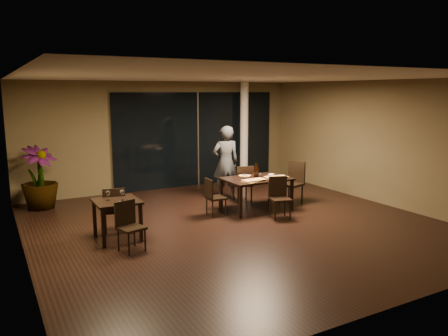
# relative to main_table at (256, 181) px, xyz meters

# --- Properties ---
(ground) EXTENTS (8.00, 8.00, 0.00)m
(ground) POSITION_rel_main_table_xyz_m (-1.00, -0.80, -0.68)
(ground) COLOR black
(ground) RESTS_ON ground
(wall_back) EXTENTS (8.00, 0.10, 3.00)m
(wall_back) POSITION_rel_main_table_xyz_m (-1.00, 3.25, 0.82)
(wall_back) COLOR brown
(wall_back) RESTS_ON ground
(wall_front) EXTENTS (8.00, 0.10, 3.00)m
(wall_front) POSITION_rel_main_table_xyz_m (-1.00, -4.85, 0.82)
(wall_front) COLOR brown
(wall_front) RESTS_ON ground
(wall_left) EXTENTS (0.10, 8.00, 3.00)m
(wall_left) POSITION_rel_main_table_xyz_m (-5.05, -0.80, 0.82)
(wall_left) COLOR brown
(wall_left) RESTS_ON ground
(wall_right) EXTENTS (0.10, 8.00, 3.00)m
(wall_right) POSITION_rel_main_table_xyz_m (3.05, -0.80, 0.82)
(wall_right) COLOR brown
(wall_right) RESTS_ON ground
(ceiling) EXTENTS (8.00, 8.00, 0.04)m
(ceiling) POSITION_rel_main_table_xyz_m (-1.00, -0.80, 2.34)
(ceiling) COLOR silver
(ceiling) RESTS_ON wall_back
(window_panel) EXTENTS (5.00, 0.06, 2.70)m
(window_panel) POSITION_rel_main_table_xyz_m (0.00, 3.16, 0.67)
(window_panel) COLOR black
(window_panel) RESTS_ON ground
(column) EXTENTS (0.24, 0.24, 3.00)m
(column) POSITION_rel_main_table_xyz_m (1.40, 2.85, 0.82)
(column) COLOR white
(column) RESTS_ON ground
(main_table) EXTENTS (1.50, 1.00, 0.75)m
(main_table) POSITION_rel_main_table_xyz_m (0.00, 0.00, 0.00)
(main_table) COLOR black
(main_table) RESTS_ON ground
(side_table) EXTENTS (0.80, 0.80, 0.75)m
(side_table) POSITION_rel_main_table_xyz_m (-3.40, -0.50, -0.05)
(side_table) COLOR black
(side_table) RESTS_ON ground
(chair_main_far) EXTENTS (0.50, 0.50, 0.93)m
(chair_main_far) POSITION_rel_main_table_xyz_m (0.08, 0.70, -0.16)
(chair_main_far) COLOR black
(chair_main_far) RESTS_ON ground
(chair_main_near) EXTENTS (0.51, 0.51, 0.90)m
(chair_main_near) POSITION_rel_main_table_xyz_m (0.09, -0.77, -0.17)
(chair_main_near) COLOR black
(chair_main_near) RESTS_ON ground
(chair_main_left) EXTENTS (0.41, 0.41, 0.84)m
(chair_main_left) POSITION_rel_main_table_xyz_m (-1.12, 0.02, -0.21)
(chair_main_left) COLOR black
(chair_main_left) RESTS_ON ground
(chair_main_right) EXTENTS (0.60, 0.60, 1.04)m
(chair_main_right) POSITION_rel_main_table_xyz_m (1.11, 0.05, -0.10)
(chair_main_right) COLOR black
(chair_main_right) RESTS_ON ground
(chair_side_far) EXTENTS (0.49, 0.49, 0.91)m
(chair_side_far) POSITION_rel_main_table_xyz_m (-3.35, -0.09, -0.17)
(chair_side_far) COLOR black
(chair_side_far) RESTS_ON ground
(chair_side_near) EXTENTS (0.49, 0.49, 0.86)m
(chair_side_near) POSITION_rel_main_table_xyz_m (-3.37, -1.15, -0.19)
(chair_side_near) COLOR black
(chair_side_near) RESTS_ON ground
(diner) EXTENTS (0.71, 0.54, 1.88)m
(diner) POSITION_rel_main_table_xyz_m (-0.13, 1.23, 0.26)
(diner) COLOR #2E3133
(diner) RESTS_ON ground
(potted_plant) EXTENTS (1.12, 1.12, 1.48)m
(potted_plant) POSITION_rel_main_table_xyz_m (-4.39, 2.52, 0.07)
(potted_plant) COLOR #184818
(potted_plant) RESTS_ON ground
(pizza_board_left) EXTENTS (0.69, 0.51, 0.01)m
(pizza_board_left) POSITION_rel_main_table_xyz_m (-0.25, -0.27, 0.08)
(pizza_board_left) COLOR #4C3418
(pizza_board_left) RESTS_ON main_table
(pizza_board_right) EXTENTS (0.60, 0.31, 0.01)m
(pizza_board_right) POSITION_rel_main_table_xyz_m (0.39, -0.22, 0.08)
(pizza_board_right) COLOR #452F16
(pizza_board_right) RESTS_ON main_table
(oblong_pizza_left) EXTENTS (0.52, 0.26, 0.02)m
(oblong_pizza_left) POSITION_rel_main_table_xyz_m (-0.25, -0.27, 0.10)
(oblong_pizza_left) COLOR maroon
(oblong_pizza_left) RESTS_ON pizza_board_left
(oblong_pizza_right) EXTENTS (0.53, 0.29, 0.02)m
(oblong_pizza_right) POSITION_rel_main_table_xyz_m (0.39, -0.22, 0.10)
(oblong_pizza_right) COLOR #67090A
(oblong_pizza_right) RESTS_ON pizza_board_right
(round_pizza) EXTENTS (0.28, 0.28, 0.01)m
(round_pizza) POSITION_rel_main_table_xyz_m (-0.13, 0.31, 0.08)
(round_pizza) COLOR red
(round_pizza) RESTS_ON main_table
(bottle_a) EXTENTS (0.06, 0.06, 0.28)m
(bottle_a) POSITION_rel_main_table_xyz_m (-0.01, 0.05, 0.22)
(bottle_a) COLOR black
(bottle_a) RESTS_ON main_table
(bottle_b) EXTENTS (0.07, 0.07, 0.30)m
(bottle_b) POSITION_rel_main_table_xyz_m (0.05, 0.06, 0.23)
(bottle_b) COLOR black
(bottle_b) RESTS_ON main_table
(bottle_c) EXTENTS (0.08, 0.08, 0.34)m
(bottle_c) POSITION_rel_main_table_xyz_m (0.03, 0.07, 0.25)
(bottle_c) COLOR black
(bottle_c) RESTS_ON main_table
(tumbler_left) EXTENTS (0.08, 0.08, 0.10)m
(tumbler_left) POSITION_rel_main_table_xyz_m (-0.26, 0.11, 0.12)
(tumbler_left) COLOR white
(tumbler_left) RESTS_ON main_table
(tumbler_right) EXTENTS (0.07, 0.07, 0.09)m
(tumbler_right) POSITION_rel_main_table_xyz_m (0.20, 0.11, 0.12)
(tumbler_right) COLOR white
(tumbler_right) RESTS_ON main_table
(napkin_near) EXTENTS (0.20, 0.15, 0.01)m
(napkin_near) POSITION_rel_main_table_xyz_m (0.53, -0.06, 0.08)
(napkin_near) COLOR silver
(napkin_near) RESTS_ON main_table
(napkin_far) EXTENTS (0.20, 0.16, 0.01)m
(napkin_far) POSITION_rel_main_table_xyz_m (0.54, 0.17, 0.08)
(napkin_far) COLOR white
(napkin_far) RESTS_ON main_table
(wine_glass_a) EXTENTS (0.08, 0.08, 0.18)m
(wine_glass_a) POSITION_rel_main_table_xyz_m (-3.54, -0.45, 0.16)
(wine_glass_a) COLOR white
(wine_glass_a) RESTS_ON side_table
(wine_glass_b) EXTENTS (0.08, 0.08, 0.19)m
(wine_glass_b) POSITION_rel_main_table_xyz_m (-3.30, -0.57, 0.17)
(wine_glass_b) COLOR white
(wine_glass_b) RESTS_ON side_table
(side_napkin) EXTENTS (0.19, 0.13, 0.01)m
(side_napkin) POSITION_rel_main_table_xyz_m (-3.31, -0.72, 0.08)
(side_napkin) COLOR white
(side_napkin) RESTS_ON side_table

